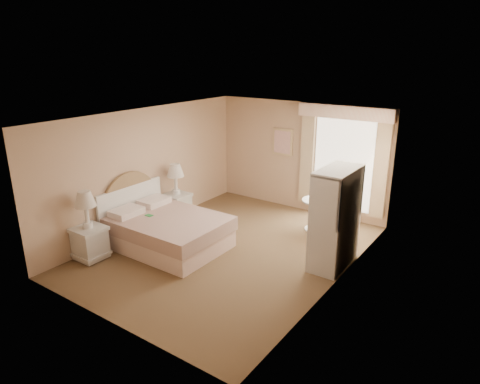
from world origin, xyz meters
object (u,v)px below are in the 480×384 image
Objects in this scene: bed at (165,229)px; nightstand_far at (177,200)px; armoire at (335,226)px; cafe_chair at (321,209)px; nightstand_near at (89,234)px; round_table at (317,210)px.

bed is 1.67× the size of nightstand_far.
armoire is at bearing 0.41° from nightstand_far.
cafe_chair is (2.90, 1.13, 0.05)m from nightstand_far.
armoire is at bearing 32.07° from nightstand_near.
nightstand_far is at bearing 123.19° from bed.
bed is 3.13m from cafe_chair.
cafe_chair is (2.19, 2.23, 0.18)m from bed.
round_table is at bearing 49.02° from bed.
nightstand_far is (-0.72, 1.10, 0.13)m from bed.
armoire is at bearing -53.69° from round_table.
nightstand_far reaches higher than cafe_chair.
nightstand_far is (0.00, 2.26, -0.00)m from nightstand_near.
nightstand_near reaches higher than round_table.
armoire is (0.90, -1.22, 0.28)m from round_table.
cafe_chair is 1.35m from armoire.
armoire is (2.93, 1.12, 0.38)m from bed.
nightstand_near is 4.46m from round_table.
nightstand_near is (-0.72, -1.17, 0.13)m from bed.
cafe_chair is at bearing 124.10° from armoire.
nightstand_near is at bearing -121.60° from bed.
cafe_chair is (0.15, -0.12, 0.08)m from round_table.
bed is 1.20× the size of armoire.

